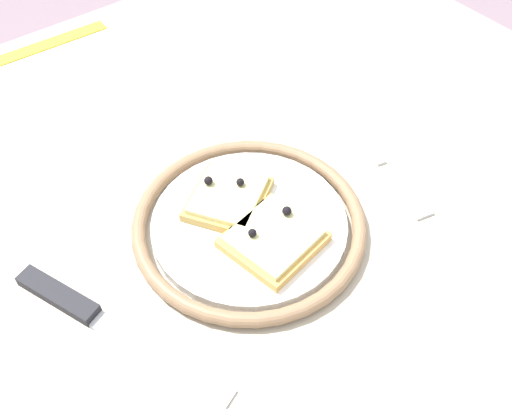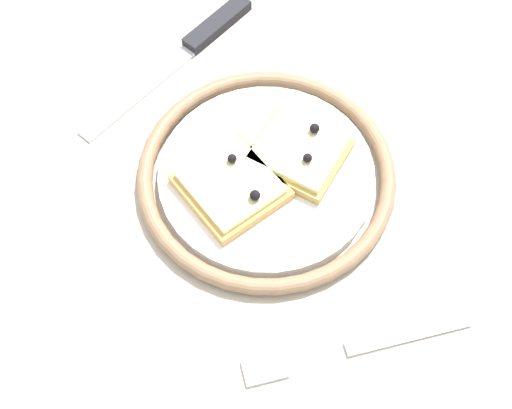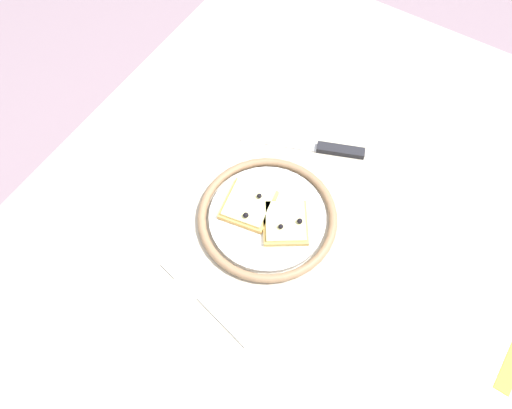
% 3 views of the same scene
% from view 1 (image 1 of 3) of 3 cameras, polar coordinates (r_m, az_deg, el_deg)
% --- Properties ---
extents(dining_table, '(1.15, 0.91, 0.73)m').
position_cam_1_polar(dining_table, '(0.67, -5.26, -6.10)').
color(dining_table, '#BCB29E').
rests_on(dining_table, ground_plane).
extents(plate, '(0.24, 0.24, 0.02)m').
position_cam_1_polar(plate, '(0.60, -0.68, -1.89)').
color(plate, white).
rests_on(plate, dining_table).
extents(pizza_slice_near, '(0.10, 0.10, 0.03)m').
position_cam_1_polar(pizza_slice_near, '(0.58, 1.73, -3.37)').
color(pizza_slice_near, tan).
rests_on(pizza_slice_near, plate).
extents(pizza_slice_far, '(0.11, 0.11, 0.03)m').
position_cam_1_polar(pizza_slice_far, '(0.61, -2.74, 0.70)').
color(pizza_slice_far, tan).
rests_on(pizza_slice_far, plate).
extents(knife, '(0.11, 0.23, 0.01)m').
position_cam_1_polar(knife, '(0.57, -16.57, -10.05)').
color(knife, silver).
rests_on(knife, dining_table).
extents(fork, '(0.06, 0.20, 0.00)m').
position_cam_1_polar(fork, '(0.69, 11.83, 4.51)').
color(fork, silver).
rests_on(fork, dining_table).
extents(measuring_tape, '(0.25, 0.03, 0.00)m').
position_cam_1_polar(measuring_tape, '(0.91, -21.87, 13.79)').
color(measuring_tape, yellow).
rests_on(measuring_tape, dining_table).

